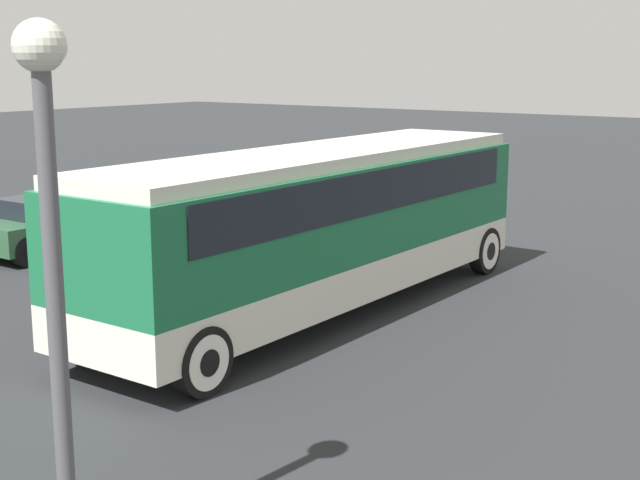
# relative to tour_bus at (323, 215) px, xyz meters

# --- Properties ---
(ground_plane) EXTENTS (120.00, 120.00, 0.00)m
(ground_plane) POSITION_rel_tour_bus_xyz_m (-0.10, -0.00, -1.80)
(ground_plane) COLOR #26282B
(tour_bus) EXTENTS (10.70, 2.62, 2.99)m
(tour_bus) POSITION_rel_tour_bus_xyz_m (0.00, 0.00, 0.00)
(tour_bus) COLOR silver
(tour_bus) RESTS_ON ground_plane
(parked_car_mid) EXTENTS (4.30, 1.95, 1.35)m
(parked_car_mid) POSITION_rel_tour_bus_xyz_m (0.56, 8.28, -1.11)
(parked_car_mid) COLOR #2D5638
(parked_car_mid) RESTS_ON ground_plane
(parked_car_far) EXTENTS (4.76, 1.82, 1.35)m
(parked_car_far) POSITION_rel_tour_bus_xyz_m (2.07, 5.49, -1.13)
(parked_car_far) COLOR silver
(parked_car_far) RESTS_ON ground_plane
(lamp_post) EXTENTS (0.44, 0.44, 4.90)m
(lamp_post) POSITION_rel_tour_bus_xyz_m (-8.39, -3.22, 1.48)
(lamp_post) COLOR #515156
(lamp_post) RESTS_ON ground_plane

